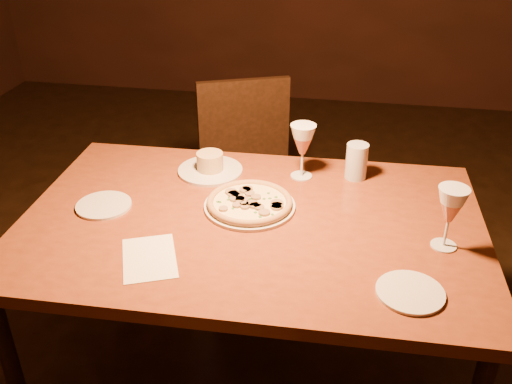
# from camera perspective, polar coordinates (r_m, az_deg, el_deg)

# --- Properties ---
(dining_table) EXTENTS (1.49, 0.98, 0.79)m
(dining_table) POSITION_cam_1_polar(r_m,az_deg,el_deg) (1.87, -0.49, -4.52)
(dining_table) COLOR brown
(dining_table) RESTS_ON floor
(chair_far) EXTENTS (0.57, 0.57, 0.92)m
(chair_far) POSITION_cam_1_polar(r_m,az_deg,el_deg) (2.72, -0.65, 2.31)
(chair_far) COLOR black
(chair_far) RESTS_ON floor
(pizza_plate) EXTENTS (0.30, 0.30, 0.03)m
(pizza_plate) POSITION_cam_1_polar(r_m,az_deg,el_deg) (1.88, -0.64, -1.09)
(pizza_plate) COLOR silver
(pizza_plate) RESTS_ON dining_table
(ramekin_saucer) EXTENTS (0.24, 0.24, 0.08)m
(ramekin_saucer) POSITION_cam_1_polar(r_m,az_deg,el_deg) (2.11, -4.61, 2.62)
(ramekin_saucer) COLOR silver
(ramekin_saucer) RESTS_ON dining_table
(wine_glass_far) EXTENTS (0.09, 0.09, 0.20)m
(wine_glass_far) POSITION_cam_1_polar(r_m,az_deg,el_deg) (2.04, 4.66, 4.07)
(wine_glass_far) COLOR #AB5E47
(wine_glass_far) RESTS_ON dining_table
(wine_glass_right) EXTENTS (0.09, 0.09, 0.20)m
(wine_glass_right) POSITION_cam_1_polar(r_m,az_deg,el_deg) (1.74, 18.73, -2.48)
(wine_glass_right) COLOR #AB5E47
(wine_glass_right) RESTS_ON dining_table
(water_tumbler) EXTENTS (0.08, 0.08, 0.13)m
(water_tumbler) POSITION_cam_1_polar(r_m,az_deg,el_deg) (2.07, 10.02, 3.05)
(water_tumbler) COLOR #B4BCC5
(water_tumbler) RESTS_ON dining_table
(side_plate_left) EXTENTS (0.18, 0.18, 0.01)m
(side_plate_left) POSITION_cam_1_polar(r_m,az_deg,el_deg) (1.96, -14.98, -1.30)
(side_plate_left) COLOR silver
(side_plate_left) RESTS_ON dining_table
(side_plate_near) EXTENTS (0.18, 0.18, 0.01)m
(side_plate_near) POSITION_cam_1_polar(r_m,az_deg,el_deg) (1.58, 15.16, -9.66)
(side_plate_near) COLOR silver
(side_plate_near) RESTS_ON dining_table
(menu_card) EXTENTS (0.22, 0.26, 0.00)m
(menu_card) POSITION_cam_1_polar(r_m,az_deg,el_deg) (1.68, -10.62, -6.49)
(menu_card) COLOR silver
(menu_card) RESTS_ON dining_table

